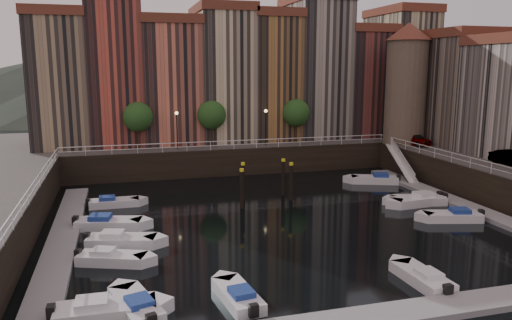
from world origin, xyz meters
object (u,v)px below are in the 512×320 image
object	(u,v)px
gangway	(401,161)
mooring_pilings	(265,183)
boat_left_2	(120,241)
boat_left_0	(103,311)
car_a	(415,140)
corner_tower	(406,82)
boat_left_1	(110,258)

from	to	relation	value
gangway	mooring_pilings	distance (m)	17.44
boat_left_2	gangway	bearing A→B (deg)	39.62
boat_left_0	car_a	world-z (taller)	car_a
car_a	boat_left_2	bearing A→B (deg)	-164.27
corner_tower	mooring_pilings	size ratio (longest dim) A/B	2.61
mooring_pilings	boat_left_0	distance (m)	22.95
corner_tower	boat_left_1	world-z (taller)	corner_tower
gangway	boat_left_2	world-z (taller)	gangway
gangway	car_a	xyz separation A→B (m)	(3.23, 2.62, 1.80)
gangway	boat_left_1	xyz separation A→B (m)	(-30.09, -16.27, -1.58)
gangway	mooring_pilings	world-z (taller)	gangway
boat_left_0	boat_left_1	xyz separation A→B (m)	(0.28, 7.01, -0.05)
boat_left_2	boat_left_0	bearing A→B (deg)	-79.70
gangway	car_a	world-z (taller)	car_a
gangway	boat_left_2	bearing A→B (deg)	-155.73
corner_tower	boat_left_1	bearing A→B (deg)	-147.80
mooring_pilings	boat_left_1	distance (m)	17.62
boat_left_2	car_a	size ratio (longest dim) A/B	1.18
corner_tower	mooring_pilings	distance (m)	23.37
gangway	boat_left_2	distance (m)	32.38
boat_left_2	car_a	bearing A→B (deg)	41.29
mooring_pilings	corner_tower	bearing A→B (deg)	25.44
boat_left_0	gangway	bearing A→B (deg)	39.26
boat_left_0	boat_left_1	size ratio (longest dim) A/B	1.12
gangway	corner_tower	bearing A→B (deg)	57.20
gangway	boat_left_0	world-z (taller)	gangway
corner_tower	boat_left_0	distance (m)	44.44
boat_left_1	boat_left_0	bearing A→B (deg)	-71.31
mooring_pilings	car_a	distance (m)	21.43
boat_left_2	car_a	xyz separation A→B (m)	(32.72, 15.91, 3.34)
mooring_pilings	boat_left_1	bearing A→B (deg)	-139.43
boat_left_2	boat_left_1	bearing A→B (deg)	-86.15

